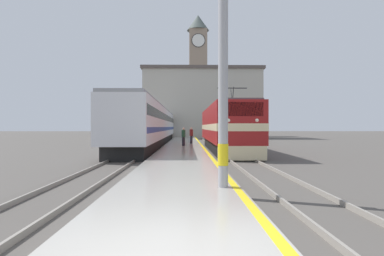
{
  "coord_description": "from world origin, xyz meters",
  "views": [
    {
      "loc": [
        0.27,
        -4.03,
        1.98
      ],
      "look_at": [
        0.78,
        23.71,
        1.86
      ],
      "focal_mm": 28.0,
      "sensor_mm": 36.0,
      "label": 1
    }
  ],
  "objects_px": {
    "passenger_train": "(155,125)",
    "second_waiting_passenger": "(191,135)",
    "locomotive_train": "(225,128)",
    "person_on_platform": "(184,136)",
    "clock_tower": "(198,72)",
    "catenary_mast": "(226,34)"
  },
  "relations": [
    {
      "from": "clock_tower",
      "to": "catenary_mast",
      "type": "bearing_deg",
      "value": -91.44
    },
    {
      "from": "clock_tower",
      "to": "locomotive_train",
      "type": "bearing_deg",
      "value": -89.19
    },
    {
      "from": "clock_tower",
      "to": "passenger_train",
      "type": "bearing_deg",
      "value": -100.8
    },
    {
      "from": "catenary_mast",
      "to": "person_on_platform",
      "type": "relative_size",
      "value": 5.36
    },
    {
      "from": "catenary_mast",
      "to": "second_waiting_passenger",
      "type": "bearing_deg",
      "value": 91.61
    },
    {
      "from": "second_waiting_passenger",
      "to": "clock_tower",
      "type": "height_order",
      "value": "clock_tower"
    },
    {
      "from": "person_on_platform",
      "to": "clock_tower",
      "type": "xyz_separation_m",
      "value": [
        2.81,
        40.03,
        13.08
      ]
    },
    {
      "from": "locomotive_train",
      "to": "catenary_mast",
      "type": "bearing_deg",
      "value": -97.29
    },
    {
      "from": "passenger_train",
      "to": "catenary_mast",
      "type": "distance_m",
      "value": 26.49
    },
    {
      "from": "catenary_mast",
      "to": "second_waiting_passenger",
      "type": "height_order",
      "value": "catenary_mast"
    },
    {
      "from": "passenger_train",
      "to": "person_on_platform",
      "type": "bearing_deg",
      "value": -66.9
    },
    {
      "from": "locomotive_train",
      "to": "second_waiting_passenger",
      "type": "height_order",
      "value": "locomotive_train"
    },
    {
      "from": "locomotive_train",
      "to": "person_on_platform",
      "type": "distance_m",
      "value": 4.04
    },
    {
      "from": "passenger_train",
      "to": "second_waiting_passenger",
      "type": "xyz_separation_m",
      "value": [
        4.08,
        -4.41,
        -1.01
      ]
    },
    {
      "from": "catenary_mast",
      "to": "clock_tower",
      "type": "height_order",
      "value": "clock_tower"
    },
    {
      "from": "catenary_mast",
      "to": "passenger_train",
      "type": "bearing_deg",
      "value": 100.22
    },
    {
      "from": "person_on_platform",
      "to": "clock_tower",
      "type": "height_order",
      "value": "clock_tower"
    },
    {
      "from": "catenary_mast",
      "to": "person_on_platform",
      "type": "distance_m",
      "value": 18.51
    },
    {
      "from": "person_on_platform",
      "to": "locomotive_train",
      "type": "bearing_deg",
      "value": -30.86
    },
    {
      "from": "passenger_train",
      "to": "catenary_mast",
      "type": "bearing_deg",
      "value": -79.78
    },
    {
      "from": "locomotive_train",
      "to": "catenary_mast",
      "type": "relative_size",
      "value": 1.83
    },
    {
      "from": "clock_tower",
      "to": "person_on_platform",
      "type": "bearing_deg",
      "value": -94.02
    }
  ]
}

